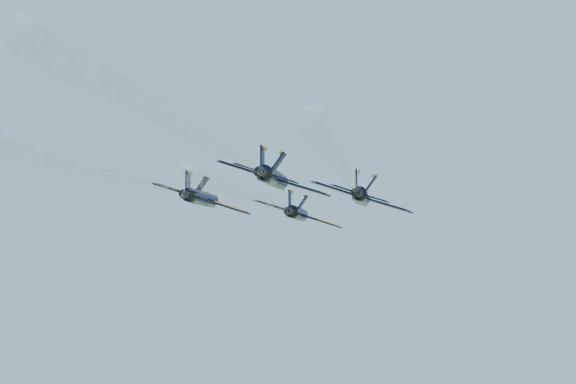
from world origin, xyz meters
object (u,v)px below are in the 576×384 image
at_px(jet_left, 202,198).
at_px(jet_slot, 274,179).
at_px(jet_right, 362,197).
at_px(jet_lead, 298,214).

relative_size(jet_left, jet_slot, 1.00).
relative_size(jet_left, jet_right, 1.00).
height_order(jet_right, jet_slot, same).
bearing_deg(jet_slot, jet_left, 130.50).
bearing_deg(jet_right, jet_left, -176.78).
height_order(jet_left, jet_right, same).
distance_m(jet_lead, jet_right, 15.81).
xyz_separation_m(jet_lead, jet_right, (12.81, -9.26, 0.00)).
distance_m(jet_lead, jet_slot, 26.19).
bearing_deg(jet_lead, jet_right, -55.11).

